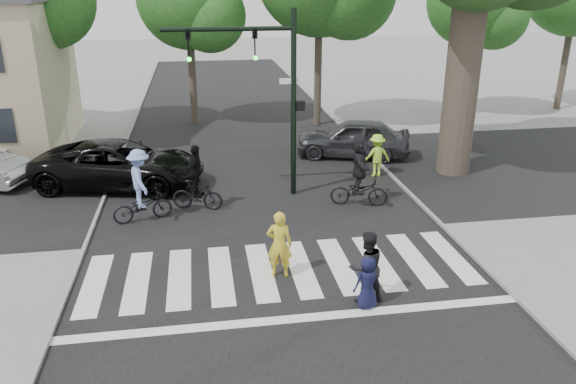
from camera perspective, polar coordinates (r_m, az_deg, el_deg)
name	(u,v)px	position (r m, az deg, el deg)	size (l,w,h in m)	color
ground	(287,290)	(13.29, -0.05, -9.95)	(120.00, 120.00, 0.00)	gray
road_stem	(262,209)	(17.73, -2.63, -1.74)	(10.00, 70.00, 0.01)	black
road_cross	(253,178)	(20.52, -3.62, 1.44)	(70.00, 10.00, 0.01)	black
curb_left	(96,218)	(17.91, -18.91, -2.51)	(0.10, 70.00, 0.10)	gray
curb_right	(415,198)	(18.91, 12.74, -0.63)	(0.10, 70.00, 0.10)	gray
crosswalk	(283,276)	(13.86, -0.49, -8.54)	(10.00, 3.85, 0.01)	silver
traffic_signal	(267,78)	(17.85, -2.16, 11.46)	(4.45, 0.29, 6.00)	black
bg_tree_2	(193,2)	(27.91, -9.60, 18.46)	(5.04, 4.80, 8.40)	brown
bg_tree_4	(479,4)	(30.82, 18.82, 17.62)	(4.83, 4.60, 8.15)	brown
pedestrian_woman	(279,244)	(13.50, -0.88, -5.34)	(0.62, 0.41, 1.70)	gold
pedestrian_child	(367,282)	(12.49, 8.07, -9.05)	(0.61, 0.39, 1.24)	#121433
pedestrian_adult	(366,267)	(12.61, 7.95, -7.57)	(0.83, 0.64, 1.70)	black
cyclist_left	(141,191)	(17.09, -14.71, 0.13)	(1.85, 1.28, 2.22)	black
cyclist_mid	(197,184)	(17.63, -9.27, 0.85)	(1.67, 1.05, 2.09)	black
cyclist_right	(360,175)	(17.81, 7.30, 1.75)	(1.92, 1.78, 2.31)	black
car_suv	(120,165)	(20.25, -16.74, 2.68)	(2.66, 5.76, 1.60)	black
car_grey	(353,138)	(22.95, 6.60, 5.47)	(1.84, 4.57, 1.56)	#2E2E32
bystander_hivis	(377,155)	(20.71, 9.01, 3.70)	(1.02, 0.59, 1.58)	#ACEC34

